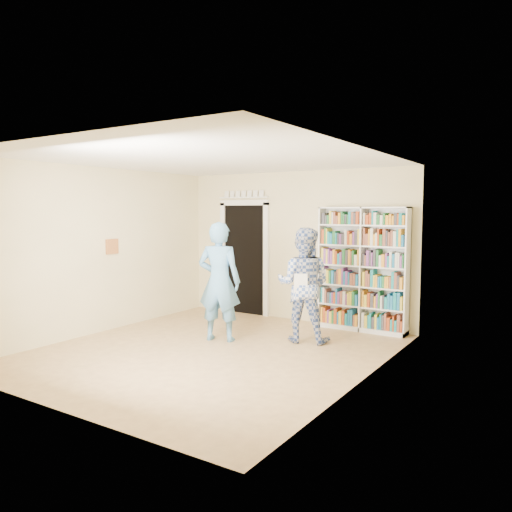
{
  "coord_description": "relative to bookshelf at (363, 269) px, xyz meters",
  "views": [
    {
      "loc": [
        4.28,
        -5.5,
        1.99
      ],
      "look_at": [
        0.18,
        0.9,
        1.3
      ],
      "focal_mm": 35.0,
      "sensor_mm": 36.0,
      "label": 1
    }
  ],
  "objects": [
    {
      "name": "floor",
      "position": [
        -1.35,
        -2.34,
        -1.04
      ],
      "size": [
        5.0,
        5.0,
        0.0
      ],
      "primitive_type": "plane",
      "color": "#987149",
      "rests_on": "ground"
    },
    {
      "name": "wall_back",
      "position": [
        -1.35,
        0.16,
        0.31
      ],
      "size": [
        4.5,
        0.0,
        4.5
      ],
      "primitive_type": "plane",
      "rotation": [
        1.57,
        0.0,
        0.0
      ],
      "color": "beige",
      "rests_on": "floor"
    },
    {
      "name": "paper_sheet",
      "position": [
        -0.43,
        -1.39,
        -0.1
      ],
      "size": [
        0.18,
        0.09,
        0.28
      ],
      "primitive_type": "cube",
      "rotation": [
        0.0,
        0.0,
        0.45
      ],
      "color": "white",
      "rests_on": "man_plaid"
    },
    {
      "name": "bookshelf",
      "position": [
        0.0,
        0.0,
        0.0
      ],
      "size": [
        1.5,
        0.28,
        2.06
      ],
      "rotation": [
        0.0,
        0.0,
        -0.12
      ],
      "color": "white",
      "rests_on": "floor"
    },
    {
      "name": "doorway",
      "position": [
        -2.45,
        0.13,
        0.14
      ],
      "size": [
        1.1,
        0.08,
        2.43
      ],
      "color": "black",
      "rests_on": "floor"
    },
    {
      "name": "man_plaid",
      "position": [
        -0.51,
        -1.13,
        -0.17
      ],
      "size": [
        0.98,
        0.84,
        1.74
      ],
      "primitive_type": "imported",
      "rotation": [
        0.0,
        0.0,
        3.38
      ],
      "color": "#314E97",
      "rests_on": "floor"
    },
    {
      "name": "wall_left",
      "position": [
        -3.6,
        -2.34,
        0.31
      ],
      "size": [
        0.0,
        5.0,
        5.0
      ],
      "primitive_type": "plane",
      "rotation": [
        1.57,
        0.0,
        1.57
      ],
      "color": "beige",
      "rests_on": "floor"
    },
    {
      "name": "wall_art",
      "position": [
        -3.58,
        -2.14,
        0.36
      ],
      "size": [
        0.03,
        0.25,
        0.25
      ],
      "primitive_type": "cube",
      "color": "brown",
      "rests_on": "wall_left"
    },
    {
      "name": "ceiling",
      "position": [
        -1.35,
        -2.34,
        1.66
      ],
      "size": [
        5.0,
        5.0,
        0.0
      ],
      "primitive_type": "plane",
      "rotation": [
        3.14,
        0.0,
        0.0
      ],
      "color": "white",
      "rests_on": "wall_back"
    },
    {
      "name": "wall_right",
      "position": [
        0.9,
        -2.34,
        0.31
      ],
      "size": [
        0.0,
        5.0,
        5.0
      ],
      "primitive_type": "plane",
      "rotation": [
        1.57,
        0.0,
        -1.57
      ],
      "color": "beige",
      "rests_on": "floor"
    },
    {
      "name": "man_blue",
      "position": [
        -1.62,
        -1.78,
        -0.13
      ],
      "size": [
        0.77,
        0.62,
        1.83
      ],
      "primitive_type": "imported",
      "rotation": [
        0.0,
        0.0,
        3.46
      ],
      "color": "#538CB9",
      "rests_on": "floor"
    }
  ]
}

